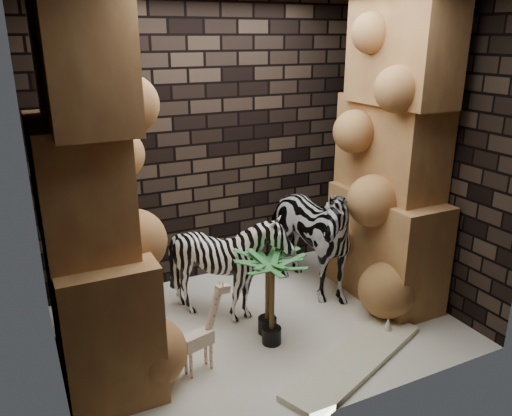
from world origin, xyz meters
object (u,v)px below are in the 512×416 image
zebra_right (303,225)px  palm_back (272,301)px  palm_front (268,293)px  giraffe_toy (197,331)px  zebra_left (228,270)px  surfboard (355,360)px

zebra_right → palm_back: 1.09m
palm_front → giraffe_toy: bearing=-161.0°
zebra_left → palm_front: bearing=-64.7°
giraffe_toy → palm_front: (0.76, 0.26, 0.03)m
zebra_left → surfboard: zebra_left is taller
palm_back → zebra_left: bearing=105.7°
palm_front → palm_back: size_ratio=0.98×
giraffe_toy → palm_back: size_ratio=0.91×
giraffe_toy → palm_back: 0.72m
palm_front → surfboard: 0.93m
palm_front → surfboard: bearing=-58.3°
zebra_right → palm_back: size_ratio=1.80×
zebra_left → palm_front: size_ratio=1.34×
zebra_left → palm_front: zebra_left is taller
giraffe_toy → surfboard: 1.34m
giraffe_toy → palm_front: bearing=4.6°
zebra_right → palm_back: zebra_right is taller
palm_front → surfboard: size_ratio=0.51×
zebra_right → zebra_left: zebra_right is taller
surfboard → zebra_left: bearing=97.7°
zebra_left → palm_back: 0.60m
palm_back → surfboard: (0.49, -0.56, -0.39)m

